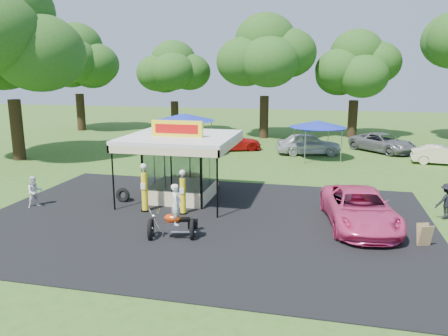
{
  "coord_description": "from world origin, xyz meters",
  "views": [
    {
      "loc": [
        5.14,
        -15.9,
        6.6
      ],
      "look_at": [
        0.5,
        4.0,
        2.02
      ],
      "focal_mm": 35.0,
      "sensor_mm": 36.0,
      "label": 1
    }
  ],
  "objects": [
    {
      "name": "ground",
      "position": [
        0.0,
        0.0,
        0.0
      ],
      "size": [
        120.0,
        120.0,
        0.0
      ],
      "primitive_type": "plane",
      "color": "#345A1C",
      "rests_on": "ground"
    },
    {
      "name": "asphalt_apron",
      "position": [
        0.0,
        2.0,
        0.02
      ],
      "size": [
        20.0,
        14.0,
        0.04
      ],
      "primitive_type": "cube",
      "color": "black",
      "rests_on": "ground"
    },
    {
      "name": "gas_station_kiosk",
      "position": [
        -2.0,
        4.99,
        1.78
      ],
      "size": [
        5.4,
        5.4,
        4.18
      ],
      "color": "white",
      "rests_on": "ground"
    },
    {
      "name": "gas_pump_left",
      "position": [
        -3.03,
        2.61,
        1.14
      ],
      "size": [
        0.44,
        0.44,
        2.37
      ],
      "color": "black",
      "rests_on": "ground"
    },
    {
      "name": "gas_pump_right",
      "position": [
        -1.16,
        2.66,
        1.03
      ],
      "size": [
        0.4,
        0.4,
        2.15
      ],
      "color": "black",
      "rests_on": "ground"
    },
    {
      "name": "motorcycle",
      "position": [
        -0.51,
        -0.3,
        0.91
      ],
      "size": [
        2.07,
        1.36,
        2.35
      ],
      "rotation": [
        0.0,
        0.0,
        0.25
      ],
      "color": "black",
      "rests_on": "ground"
    },
    {
      "name": "spare_tires",
      "position": [
        -4.79,
        3.85,
        0.35
      ],
      "size": [
        0.85,
        0.51,
        0.73
      ],
      "rotation": [
        0.0,
        0.0,
        -0.08
      ],
      "color": "black",
      "rests_on": "ground"
    },
    {
      "name": "a_frame_sign",
      "position": [
        9.03,
        1.09,
        0.45
      ],
      "size": [
        0.54,
        0.58,
        0.89
      ],
      "rotation": [
        0.0,
        0.0,
        0.32
      ],
      "color": "#593819",
      "rests_on": "ground"
    },
    {
      "name": "kiosk_car",
      "position": [
        -2.0,
        7.2,
        0.48
      ],
      "size": [
        2.82,
        1.13,
        0.96
      ],
      "primitive_type": "imported",
      "rotation": [
        0.0,
        0.0,
        1.57
      ],
      "color": "yellow",
      "rests_on": "ground"
    },
    {
      "name": "pink_sedan",
      "position": [
        6.75,
        2.85,
        0.8
      ],
      "size": [
        3.5,
        6.1,
        1.6
      ],
      "primitive_type": "imported",
      "rotation": [
        0.0,
        0.0,
        0.15
      ],
      "color": "#E63E7C",
      "rests_on": "ground"
    },
    {
      "name": "spectator_west",
      "position": [
        -8.6,
        2.08,
        0.78
      ],
      "size": [
        0.93,
        0.96,
        1.55
      ],
      "primitive_type": "imported",
      "rotation": [
        0.0,
        0.0,
        0.89
      ],
      "color": "white",
      "rests_on": "ground"
    },
    {
      "name": "spectator_east_a",
      "position": [
        10.66,
        4.78,
        0.83
      ],
      "size": [
        1.24,
        1.03,
        1.66
      ],
      "primitive_type": "imported",
      "rotation": [
        0.0,
        0.0,
        3.61
      ],
      "color": "black",
      "rests_on": "ground"
    },
    {
      "name": "bg_car_a",
      "position": [
        -8.83,
        17.56,
        0.8
      ],
      "size": [
        5.07,
        2.44,
        1.6
      ],
      "primitive_type": "imported",
      "rotation": [
        0.0,
        0.0,
        1.73
      ],
      "color": "beige",
      "rests_on": "ground"
    },
    {
      "name": "bg_car_b",
      "position": [
        -2.52,
        19.6,
        0.73
      ],
      "size": [
        5.47,
        3.87,
        1.47
      ],
      "primitive_type": "imported",
      "rotation": [
        0.0,
        0.0,
        1.97
      ],
      "color": "red",
      "rests_on": "ground"
    },
    {
      "name": "bg_car_c",
      "position": [
        3.9,
        19.17,
        0.86
      ],
      "size": [
        5.38,
        3.15,
        1.72
      ],
      "primitive_type": "imported",
      "rotation": [
        0.0,
        0.0,
        1.81
      ],
      "color": "silver",
      "rests_on": "ground"
    },
    {
      "name": "bg_car_d",
      "position": [
        9.81,
        21.65,
        0.77
      ],
      "size": [
        5.76,
        5.71,
        1.54
      ],
      "primitive_type": "imported",
      "rotation": [
        0.0,
        0.0,
        0.8
      ],
      "color": "slate",
      "rests_on": "ground"
    },
    {
      "name": "bg_car_e",
      "position": [
        13.37,
        17.48,
        0.67
      ],
      "size": [
        4.19,
        1.79,
        1.34
      ],
      "primitive_type": "imported",
      "rotation": [
        0.0,
        0.0,
        1.48
      ],
      "color": "#F8E3BE",
      "rests_on": "ground"
    },
    {
      "name": "tent_west",
      "position": [
        -5.59,
        16.38,
        3.02
      ],
      "size": [
        4.78,
        4.78,
        3.34
      ],
      "rotation": [
        0.0,
        0.0,
        -0.29
      ],
      "color": "gray",
      "rests_on": "ground"
    },
    {
      "name": "tent_east",
      "position": [
        4.6,
        17.29,
        2.67
      ],
      "size": [
        4.22,
        4.22,
        2.95
      ],
      "rotation": [
        0.0,
        0.0,
        0.35
      ],
      "color": "gray",
      "rests_on": "ground"
    },
    {
      "name": "oak_far_a",
      "position": [
        -21.55,
        28.06,
        7.22
      ],
      "size": [
        9.58,
        9.58,
        11.35
      ],
      "color": "black",
      "rests_on": "ground"
    },
    {
      "name": "oak_far_b",
      "position": [
        -10.44,
        27.96,
        6.01
      ],
      "size": [
        7.89,
        7.89,
        9.41
      ],
      "color": "black",
      "rests_on": "ground"
    },
    {
      "name": "oak_far_c",
      "position": [
        -0.83,
        27.17,
        7.42
      ],
      "size": [
        9.92,
        9.92,
        11.69
      ],
      "color": "black",
      "rests_on": "ground"
    },
    {
      "name": "oak_far_d",
      "position": [
        7.75,
        29.37,
        6.53
      ],
      "size": [
        8.61,
        8.61,
        10.25
      ],
      "color": "black",
      "rests_on": "ground"
    },
    {
      "name": "oak_near",
      "position": [
        -17.26,
        12.11,
        8.34
      ],
      "size": [
        11.57,
        11.57,
        13.32
      ],
      "color": "black",
      "rests_on": "ground"
    }
  ]
}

